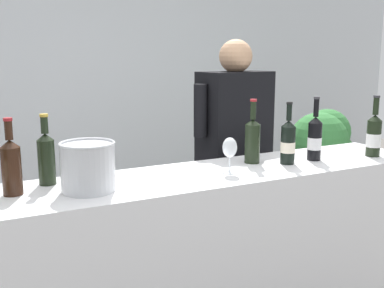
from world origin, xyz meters
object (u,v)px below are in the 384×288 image
at_px(ice_bucket, 88,166).
at_px(potted_shrub, 319,159).
at_px(wine_glass, 230,149).
at_px(wine_bottle_0, 374,135).
at_px(wine_bottle_1, 315,138).
at_px(wine_bottle_5, 11,165).
at_px(person_server, 234,176).
at_px(wine_bottle_4, 288,142).
at_px(wine_bottle_3, 252,139).
at_px(wine_bottle_2, 46,157).

xyz_separation_m(ice_bucket, potted_shrub, (2.13, 0.95, -0.38)).
relative_size(wine_glass, potted_shrub, 0.15).
bearing_deg(ice_bucket, potted_shrub, 23.96).
bearing_deg(wine_bottle_0, ice_bucket, 177.92).
xyz_separation_m(wine_bottle_0, ice_bucket, (-1.60, 0.06, -0.01)).
xyz_separation_m(wine_bottle_1, wine_bottle_5, (-1.53, 0.07, 0.00)).
distance_m(wine_bottle_1, wine_glass, 0.55).
distance_m(wine_bottle_1, ice_bucket, 1.24).
relative_size(wine_bottle_1, potted_shrub, 0.30).
bearing_deg(person_server, wine_bottle_5, -160.30).
height_order(wine_bottle_1, wine_bottle_4, wine_bottle_1).
bearing_deg(wine_bottle_3, wine_bottle_0, -13.71).
xyz_separation_m(wine_glass, ice_bucket, (-0.68, 0.01, -0.01)).
relative_size(wine_bottle_0, potted_shrub, 0.30).
relative_size(wine_bottle_0, wine_bottle_2, 1.09).
distance_m(wine_bottle_5, person_server, 1.49).
relative_size(ice_bucket, potted_shrub, 0.20).
relative_size(wine_bottle_5, wine_glass, 1.83).
relative_size(wine_bottle_0, wine_glass, 1.96).
distance_m(wine_bottle_0, wine_glass, 0.91).
bearing_deg(wine_bottle_4, wine_bottle_2, 172.04).
distance_m(wine_bottle_0, person_server, 0.88).
bearing_deg(wine_bottle_1, person_server, 106.02).
distance_m(wine_bottle_3, ice_bucket, 0.91).
xyz_separation_m(wine_bottle_3, wine_bottle_5, (-1.19, -0.03, -0.00)).
bearing_deg(wine_glass, wine_bottle_2, 166.89).
distance_m(wine_bottle_1, potted_shrub, 1.35).
relative_size(wine_bottle_2, ice_bucket, 1.34).
xyz_separation_m(wine_bottle_0, wine_bottle_4, (-0.54, 0.07, -0.00)).
distance_m(wine_bottle_2, ice_bucket, 0.23).
bearing_deg(ice_bucket, wine_bottle_2, 127.68).
bearing_deg(wine_bottle_0, person_server, 129.51).
xyz_separation_m(wine_bottle_3, ice_bucket, (-0.90, -0.11, -0.02)).
height_order(wine_bottle_4, ice_bucket, wine_bottle_4).
bearing_deg(person_server, wine_bottle_0, -50.49).
bearing_deg(wine_glass, wine_bottle_0, -2.81).
height_order(wine_bottle_0, potted_shrub, wine_bottle_0).
bearing_deg(wine_bottle_2, potted_shrub, 18.72).
height_order(wine_glass, ice_bucket, ice_bucket).
bearing_deg(wine_bottle_5, person_server, 19.70).
bearing_deg(wine_bottle_5, wine_bottle_1, -2.53).
distance_m(wine_bottle_1, wine_bottle_5, 1.53).
xyz_separation_m(wine_bottle_1, wine_bottle_3, (-0.34, 0.10, 0.01)).
bearing_deg(wine_bottle_0, wine_bottle_2, 172.25).
height_order(wine_bottle_0, wine_bottle_4, wine_bottle_0).
relative_size(wine_bottle_3, potted_shrub, 0.29).
bearing_deg(wine_bottle_3, wine_bottle_4, -33.21).
distance_m(wine_bottle_1, person_server, 0.67).
height_order(wine_bottle_4, person_server, person_server).
distance_m(wine_bottle_3, wine_glass, 0.25).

